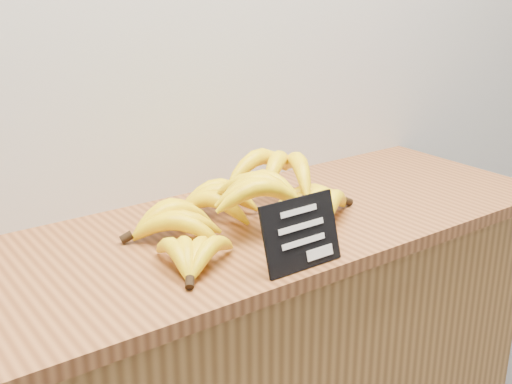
% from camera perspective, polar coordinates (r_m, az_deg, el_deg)
% --- Properties ---
extents(counter_top, '(1.53, 0.54, 0.03)m').
position_cam_1_polar(counter_top, '(1.39, -1.21, -3.54)').
color(counter_top, brown).
rests_on(counter_top, counter).
extents(chalkboard_sign, '(0.17, 0.04, 0.13)m').
position_cam_1_polar(chalkboard_sign, '(1.18, 4.04, -3.70)').
color(chalkboard_sign, black).
rests_on(chalkboard_sign, counter_top).
extents(banana_pile, '(0.57, 0.40, 0.13)m').
position_cam_1_polar(banana_pile, '(1.36, -0.90, -0.81)').
color(banana_pile, yellow).
rests_on(banana_pile, counter_top).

